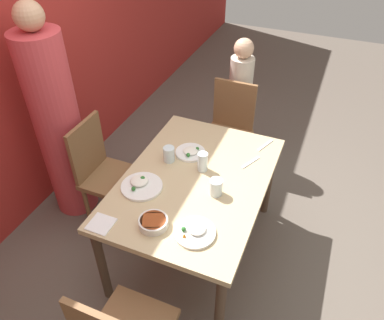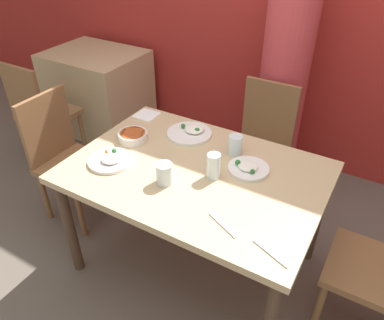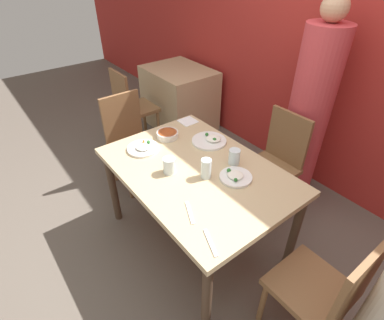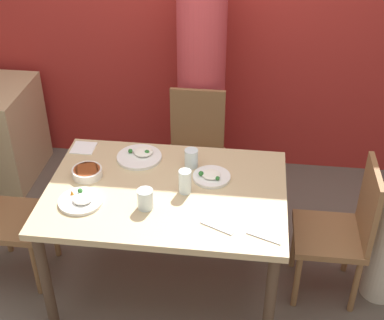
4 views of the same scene
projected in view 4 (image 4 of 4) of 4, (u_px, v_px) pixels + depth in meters
name	position (u px, v px, depth m)	size (l,w,h in m)	color
ground_plane	(169.00, 282.00, 3.34)	(10.00, 10.00, 0.00)	#60564C
dining_table	(166.00, 201.00, 2.98)	(1.32, 0.92, 0.72)	tan
chair_adult_spot	(196.00, 150.00, 3.73)	(0.40, 0.40, 0.89)	brown
chair_child_spot	(343.00, 229.00, 3.04)	(0.40, 0.40, 0.89)	brown
chair_empty_left	(0.00, 212.00, 3.17)	(0.40, 0.40, 0.89)	brown
person_adult	(201.00, 88.00, 3.84)	(0.34, 0.34, 1.72)	#C63D42
bowl_curry	(87.00, 172.00, 3.03)	(0.17, 0.17, 0.05)	silver
plate_rice_adult	(140.00, 156.00, 3.19)	(0.27, 0.27, 0.05)	white
plate_rice_child	(211.00, 176.00, 3.02)	(0.21, 0.21, 0.05)	white
plate_noodles	(81.00, 200.00, 2.83)	(0.24, 0.24, 0.05)	white
glass_water_tall	(145.00, 199.00, 2.78)	(0.08, 0.08, 0.11)	silver
glass_water_short	(185.00, 182.00, 2.88)	(0.07, 0.07, 0.14)	silver
glass_water_center	(191.00, 158.00, 3.10)	(0.08, 0.08, 0.11)	silver
napkin_folded	(83.00, 148.00, 3.29)	(0.14, 0.14, 0.01)	white
fork_steel	(217.00, 228.00, 2.67)	(0.17, 0.10, 0.01)	silver
spoon_steel	(264.00, 238.00, 2.60)	(0.17, 0.08, 0.01)	silver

